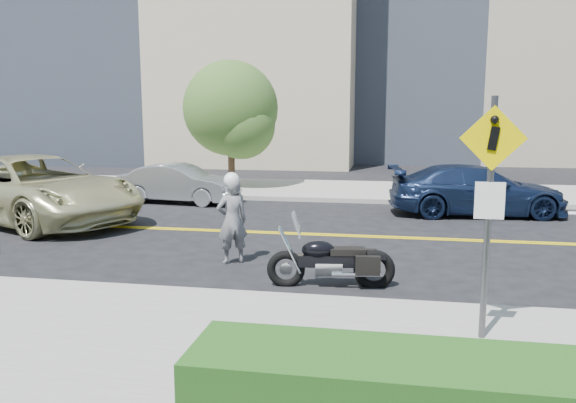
# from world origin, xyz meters

# --- Properties ---
(ground_plane) EXTENTS (120.00, 120.00, 0.00)m
(ground_plane) POSITION_xyz_m (0.00, 0.00, 0.00)
(ground_plane) COLOR black
(ground_plane) RESTS_ON ground
(sidewalk_near) EXTENTS (60.00, 5.00, 0.15)m
(sidewalk_near) POSITION_xyz_m (0.00, -7.50, 0.07)
(sidewalk_near) COLOR #9E9B91
(sidewalk_near) RESTS_ON ground_plane
(sidewalk_far) EXTENTS (60.00, 5.00, 0.15)m
(sidewalk_far) POSITION_xyz_m (0.00, 7.50, 0.07)
(sidewalk_far) COLOR #9E9B91
(sidewalk_far) RESTS_ON ground_plane
(building_mid) EXTENTS (18.00, 14.00, 20.00)m
(building_mid) POSITION_xyz_m (8.00, 26.00, 10.00)
(building_mid) COLOR #A39984
(building_mid) RESTS_ON ground_plane
(pedestrian_sign) EXTENTS (0.78, 0.08, 3.00)m
(pedestrian_sign) POSITION_xyz_m (4.20, -6.31, 1.96)
(pedestrian_sign) COLOR #4C4C51
(pedestrian_sign) RESTS_ON sidewalk_near
(motorcyclist) EXTENTS (0.74, 0.68, 1.81)m
(motorcyclist) POSITION_xyz_m (-0.01, -2.90, 0.90)
(motorcyclist) COLOR silver
(motorcyclist) RESTS_ON ground
(motorcycle) EXTENTS (2.17, 0.93, 1.28)m
(motorcycle) POSITION_xyz_m (2.07, -4.07, 0.64)
(motorcycle) COLOR black
(motorcycle) RESTS_ON ground
(suv) EXTENTS (7.19, 5.37, 1.82)m
(suv) POSITION_xyz_m (-6.42, 0.22, 0.91)
(suv) COLOR beige
(suv) RESTS_ON ground
(parked_car_silver) EXTENTS (4.04, 1.79, 1.29)m
(parked_car_silver) POSITION_xyz_m (-3.81, 4.10, 0.64)
(parked_car_silver) COLOR #96989D
(parked_car_silver) RESTS_ON ground
(parked_car_blue) EXTENTS (5.21, 2.61, 1.45)m
(parked_car_blue) POSITION_xyz_m (5.52, 3.52, 0.73)
(parked_car_blue) COLOR #172545
(parked_car_blue) RESTS_ON ground
(tree_far_a) EXTENTS (3.60, 3.60, 4.92)m
(tree_far_a) POSITION_xyz_m (-2.97, 7.43, 3.11)
(tree_far_a) COLOR #382619
(tree_far_a) RESTS_ON ground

